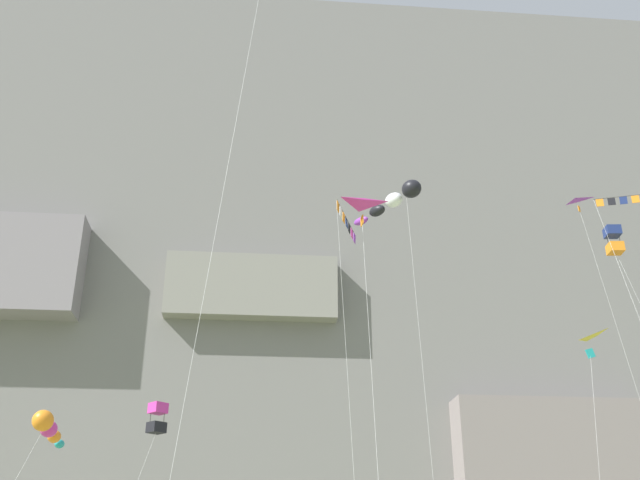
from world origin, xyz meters
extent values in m
cube|color=slate|center=(0.00, 61.19, 27.64)|extent=(180.00, 25.92, 55.28)
cube|color=gray|center=(0.00, 48.57, 24.72)|extent=(13.65, 3.67, 5.21)
cube|color=gray|center=(23.45, 47.60, 11.76)|extent=(15.73, 4.66, 8.35)
cylinder|color=black|center=(20.43, 25.92, 22.62)|extent=(3.49, 1.19, 0.02)
cube|color=orange|center=(18.98, 26.40, 22.38)|extent=(0.38, 0.16, 0.43)
cube|color=black|center=(19.56, 26.21, 22.38)|extent=(0.38, 0.16, 0.43)
cube|color=navy|center=(20.14, 26.01, 22.38)|extent=(0.39, 0.18, 0.43)
cube|color=orange|center=(20.72, 25.82, 22.38)|extent=(0.38, 0.15, 0.43)
cube|color=#CC3399|center=(-4.78, 33.48, 12.15)|extent=(1.16, 1.16, 0.57)
cube|color=black|center=(-4.78, 33.48, 11.09)|extent=(1.16, 1.16, 0.57)
cylinder|color=black|center=(-4.41, 33.48, 11.62)|extent=(0.03, 0.03, 1.55)
cylinder|color=black|center=(-5.15, 33.48, 11.62)|extent=(0.03, 0.03, 1.55)
ellipsoid|color=black|center=(8.71, 27.24, 23.19)|extent=(1.52, 1.60, 1.10)
ellipsoid|color=white|center=(7.94, 28.43, 23.07)|extent=(1.36, 1.48, 0.92)
ellipsoid|color=black|center=(7.16, 29.62, 22.95)|extent=(1.20, 1.37, 0.73)
ellipsoid|color=purple|center=(6.39, 30.81, 22.83)|extent=(1.03, 1.26, 0.55)
cylinder|color=silver|center=(8.55, 26.17, 11.51)|extent=(0.15, 2.87, 22.79)
cylinder|color=silver|center=(-1.16, 14.07, 12.73)|extent=(2.49, 2.21, 25.22)
cylinder|color=black|center=(4.43, 22.41, 18.84)|extent=(1.39, 3.83, 0.02)
cube|color=orange|center=(3.84, 20.78, 18.60)|extent=(0.17, 0.39, 0.44)
cube|color=white|center=(4.04, 21.32, 18.60)|extent=(0.17, 0.39, 0.44)
cube|color=orange|center=(4.23, 21.87, 18.60)|extent=(0.18, 0.39, 0.44)
cube|color=navy|center=(4.43, 22.41, 18.60)|extent=(0.19, 0.39, 0.44)
cube|color=black|center=(4.62, 22.96, 18.60)|extent=(0.17, 0.39, 0.44)
cube|color=#CC3399|center=(4.82, 23.50, 18.60)|extent=(0.16, 0.38, 0.44)
cube|color=purple|center=(5.01, 24.05, 18.60)|extent=(0.17, 0.39, 0.44)
cylinder|color=silver|center=(4.15, 20.25, 9.48)|extent=(0.84, 0.52, 18.72)
cube|color=navy|center=(23.85, 34.54, 24.60)|extent=(1.03, 1.03, 0.66)
cube|color=orange|center=(23.85, 34.54, 23.39)|extent=(1.03, 1.03, 0.66)
cylinder|color=black|center=(24.28, 34.54, 23.99)|extent=(0.03, 0.03, 1.77)
cylinder|color=black|center=(23.43, 34.54, 23.99)|extent=(0.03, 0.03, 1.77)
pyramid|color=purple|center=(18.64, 28.47, 23.31)|extent=(1.50, 1.48, 0.17)
cube|color=orange|center=(18.92, 28.77, 23.19)|extent=(0.26, 0.28, 0.38)
ellipsoid|color=orange|center=(-8.84, 25.99, 10.01)|extent=(0.95, 1.07, 1.06)
ellipsoid|color=#CC3399|center=(-8.83, 27.13, 9.85)|extent=(0.78, 1.05, 0.89)
ellipsoid|color=orange|center=(-8.82, 28.28, 9.69)|extent=(0.60, 1.02, 0.72)
ellipsoid|color=teal|center=(-8.81, 29.42, 9.53)|extent=(0.43, 0.99, 0.55)
pyramid|color=#CC3399|center=(4.96, 22.04, 18.49)|extent=(1.70, 1.23, 0.18)
cube|color=orange|center=(5.01, 21.52, 18.32)|extent=(0.10, 0.42, 0.47)
cylinder|color=silver|center=(4.98, 19.50, 9.22)|extent=(0.09, 4.03, 18.20)
pyramid|color=yellow|center=(17.81, 29.04, 14.72)|extent=(1.27, 1.89, 0.42)
cube|color=teal|center=(18.39, 29.07, 14.62)|extent=(0.55, 0.09, 0.59)
camera|label=1|loc=(0.40, -8.26, 3.79)|focal=41.66mm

